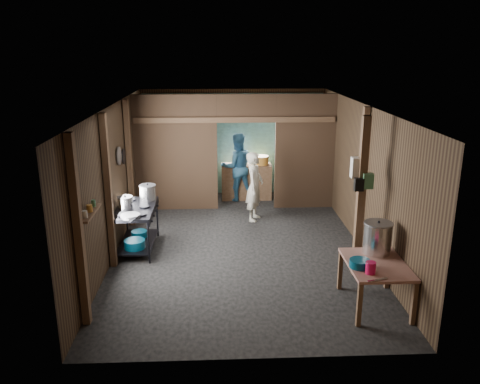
{
  "coord_description": "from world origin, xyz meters",
  "views": [
    {
      "loc": [
        -0.38,
        -8.51,
        3.59
      ],
      "look_at": [
        0.0,
        -0.2,
        1.1
      ],
      "focal_mm": 36.49,
      "sensor_mm": 36.0,
      "label": 1
    }
  ],
  "objects_px": {
    "prep_table": "(375,284)",
    "yellow_tub": "(261,160)",
    "stove_pot_large": "(148,193)",
    "pink_bucket": "(371,268)",
    "gas_range": "(137,229)",
    "stock_pot": "(377,238)",
    "cook": "(255,186)"
  },
  "relations": [
    {
      "from": "prep_table",
      "to": "cook",
      "type": "height_order",
      "value": "cook"
    },
    {
      "from": "gas_range",
      "to": "yellow_tub",
      "type": "height_order",
      "value": "yellow_tub"
    },
    {
      "from": "stove_pot_large",
      "to": "yellow_tub",
      "type": "relative_size",
      "value": 0.85
    },
    {
      "from": "prep_table",
      "to": "pink_bucket",
      "type": "distance_m",
      "value": 0.55
    },
    {
      "from": "pink_bucket",
      "to": "yellow_tub",
      "type": "relative_size",
      "value": 0.44
    },
    {
      "from": "stove_pot_large",
      "to": "yellow_tub",
      "type": "bearing_deg",
      "value": 48.13
    },
    {
      "from": "stock_pot",
      "to": "pink_bucket",
      "type": "bearing_deg",
      "value": -113.75
    },
    {
      "from": "prep_table",
      "to": "pink_bucket",
      "type": "relative_size",
      "value": 6.85
    },
    {
      "from": "gas_range",
      "to": "cook",
      "type": "bearing_deg",
      "value": 33.58
    },
    {
      "from": "prep_table",
      "to": "stock_pot",
      "type": "height_order",
      "value": "stock_pot"
    },
    {
      "from": "prep_table",
      "to": "yellow_tub",
      "type": "distance_m",
      "value": 5.44
    },
    {
      "from": "stove_pot_large",
      "to": "cook",
      "type": "height_order",
      "value": "cook"
    },
    {
      "from": "yellow_tub",
      "to": "cook",
      "type": "relative_size",
      "value": 0.25
    },
    {
      "from": "gas_range",
      "to": "stock_pot",
      "type": "relative_size",
      "value": 2.79
    },
    {
      "from": "stove_pot_large",
      "to": "stock_pot",
      "type": "distance_m",
      "value": 4.3
    },
    {
      "from": "stock_pot",
      "to": "pink_bucket",
      "type": "relative_size",
      "value": 3.0
    },
    {
      "from": "stove_pot_large",
      "to": "stock_pot",
      "type": "relative_size",
      "value": 0.65
    },
    {
      "from": "pink_bucket",
      "to": "gas_range",
      "type": "bearing_deg",
      "value": 144.4
    },
    {
      "from": "stock_pot",
      "to": "cook",
      "type": "bearing_deg",
      "value": 114.93
    },
    {
      "from": "gas_range",
      "to": "prep_table",
      "type": "bearing_deg",
      "value": -30.72
    },
    {
      "from": "gas_range",
      "to": "stock_pot",
      "type": "bearing_deg",
      "value": -25.78
    },
    {
      "from": "stove_pot_large",
      "to": "cook",
      "type": "bearing_deg",
      "value": 27.08
    },
    {
      "from": "stove_pot_large",
      "to": "cook",
      "type": "relative_size",
      "value": 0.21
    },
    {
      "from": "gas_range",
      "to": "yellow_tub",
      "type": "distance_m",
      "value": 4.01
    },
    {
      "from": "stove_pot_large",
      "to": "pink_bucket",
      "type": "relative_size",
      "value": 1.93
    },
    {
      "from": "stove_pot_large",
      "to": "prep_table",
      "type": "bearing_deg",
      "value": -36.68
    },
    {
      "from": "prep_table",
      "to": "stove_pot_large",
      "type": "height_order",
      "value": "stove_pot_large"
    },
    {
      "from": "stock_pot",
      "to": "pink_bucket",
      "type": "distance_m",
      "value": 0.75
    },
    {
      "from": "stock_pot",
      "to": "yellow_tub",
      "type": "relative_size",
      "value": 1.32
    },
    {
      "from": "prep_table",
      "to": "stove_pot_large",
      "type": "distance_m",
      "value": 4.46
    },
    {
      "from": "prep_table",
      "to": "yellow_tub",
      "type": "xyz_separation_m",
      "value": [
        -1.18,
        5.27,
        0.62
      ]
    },
    {
      "from": "stove_pot_large",
      "to": "pink_bucket",
      "type": "xyz_separation_m",
      "value": [
        3.35,
        -2.95,
        -0.2
      ]
    }
  ]
}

